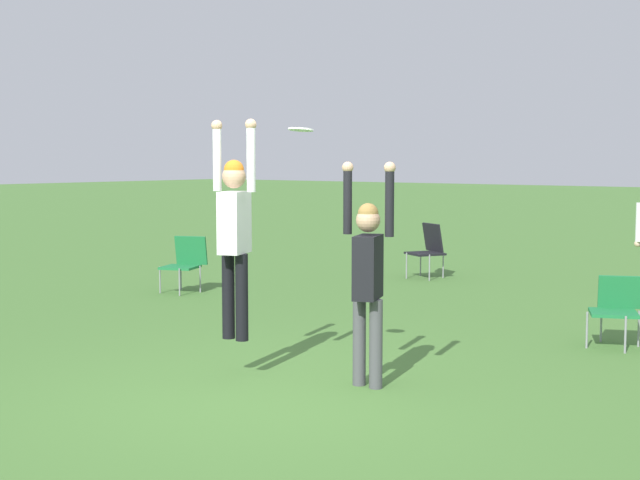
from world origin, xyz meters
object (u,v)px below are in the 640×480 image
Objects in this scene: person_defending at (368,269)px; frisbee at (301,130)px; person_jumping at (234,225)px; camping_chair_2 at (617,305)px; camping_chair_0 at (429,247)px; camping_chair_1 at (185,260)px.

frisbee reaches higher than person_defending.
person_jumping is 2.67× the size of camping_chair_2.
camping_chair_1 is (-2.10, -3.78, -0.04)m from camping_chair_0.
person_jumping is at bearing 135.52° from camping_chair_0.
camping_chair_0 reaches higher than camping_chair_1.
camping_chair_2 is (1.15, 3.13, -0.62)m from person_defending.
person_jumping is at bearing -160.54° from frisbee.
person_defending is 2.64× the size of camping_chair_2.
camping_chair_1 is at bearing -140.21° from person_defending.
camping_chair_0 is at bearing -174.91° from person_defending.
camping_chair_1 is at bearing 29.60° from person_jumping.
camping_chair_2 is (4.60, -3.64, -0.09)m from camping_chair_0.
person_defending is (1.19, 0.48, -0.38)m from person_jumping.
person_defending is 6.32m from camping_chair_1.
person_defending reaches higher than camping_chair_1.
frisbee is at bearing 123.80° from camping_chair_1.
camping_chair_0 is (-3.45, 6.77, -0.53)m from person_defending.
camping_chair_0 is 4.32m from camping_chair_1.
person_defending is 8.84× the size of frisbee.
camping_chair_0 is at bearing -4.59° from person_jumping.
camping_chair_0 reaches higher than camping_chair_2.
person_defending is 7.61m from camping_chair_0.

